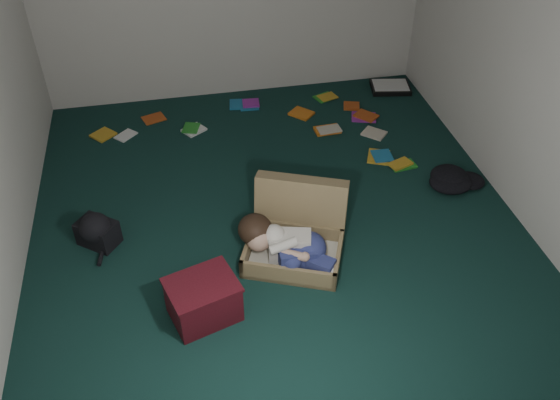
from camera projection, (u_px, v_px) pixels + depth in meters
name	position (u px, v px, depth m)	size (l,w,h in m)	color
floor	(276.00, 221.00, 4.96)	(4.50, 4.50, 0.00)	#0F2C28
wall_front	(382.00, 340.00, 2.43)	(4.50, 4.50, 0.00)	silver
wall_right	(537.00, 56.00, 4.44)	(4.50, 4.50, 0.00)	silver
suitcase	(296.00, 233.00, 4.61)	(0.94, 0.93, 0.53)	olive
person	(286.00, 244.00, 4.45)	(0.70, 0.59, 0.33)	silver
maroon_bin	(203.00, 300.00, 4.08)	(0.56, 0.49, 0.32)	#450E16
backpack	(98.00, 232.00, 4.69)	(0.38, 0.30, 0.23)	black
clothing_pile	(460.00, 180.00, 5.29)	(0.43, 0.35, 0.14)	black
paper_tray	(390.00, 87.00, 6.68)	(0.48, 0.39, 0.06)	black
book_scatter	(277.00, 124.00, 6.12)	(3.00, 1.68, 0.02)	gold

